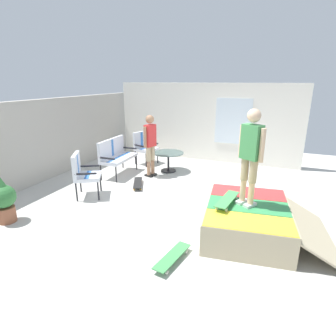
{
  "coord_description": "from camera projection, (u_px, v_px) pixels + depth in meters",
  "views": [
    {
      "loc": [
        -5.03,
        -1.81,
        2.58
      ],
      "look_at": [
        0.4,
        0.43,
        0.7
      ],
      "focal_mm": 29.44,
      "sensor_mm": 36.0,
      "label": 1
    }
  ],
  "objects": [
    {
      "name": "patio_bench",
      "position": [
        115.0,
        153.0,
        7.73
      ],
      "size": [
        1.27,
        0.59,
        1.02
      ],
      "color": "black",
      "rests_on": "ground_plane"
    },
    {
      "name": "patio_chair_by_wall",
      "position": [
        82.0,
        171.0,
        6.23
      ],
      "size": [
        0.81,
        0.79,
        1.02
      ],
      "color": "black",
      "rests_on": "ground_plane"
    },
    {
      "name": "person_watching",
      "position": [
        150.0,
        141.0,
        7.47
      ],
      "size": [
        0.47,
        0.31,
        1.7
      ],
      "color": "black",
      "rests_on": "ground_plane"
    },
    {
      "name": "skateboard_on_ramp",
      "position": [
        227.0,
        200.0,
        4.73
      ],
      "size": [
        0.82,
        0.3,
        0.1
      ],
      "color": "#3F8C4C",
      "rests_on": "skate_ramp"
    },
    {
      "name": "patio_table",
      "position": [
        168.0,
        158.0,
        8.04
      ],
      "size": [
        0.9,
        0.9,
        0.57
      ],
      "color": "black",
      "rests_on": "ground_plane"
    },
    {
      "name": "skate_ramp",
      "position": [
        248.0,
        219.0,
        4.79
      ],
      "size": [
        2.03,
        2.3,
        0.54
      ],
      "color": "tan",
      "rests_on": "ground_plane"
    },
    {
      "name": "back_wall_cinderblock",
      "position": [
        33.0,
        143.0,
        7.0
      ],
      "size": [
        9.0,
        0.2,
        2.11
      ],
      "color": "#ADA89E",
      "rests_on": "ground_plane"
    },
    {
      "name": "ground_plane",
      "position": [
        180.0,
        209.0,
        5.89
      ],
      "size": [
        12.0,
        12.0,
        0.1
      ],
      "primitive_type": "cube",
      "color": "beige"
    },
    {
      "name": "potted_plant",
      "position": [
        4.0,
        199.0,
        5.12
      ],
      "size": [
        0.44,
        0.44,
        0.92
      ],
      "color": "brown",
      "rests_on": "ground_plane"
    },
    {
      "name": "person_skater",
      "position": [
        251.0,
        152.0,
        4.45
      ],
      "size": [
        0.35,
        0.42,
        1.62
      ],
      "color": "silver",
      "rests_on": "skate_ramp"
    },
    {
      "name": "patio_chair_near_house",
      "position": [
        144.0,
        145.0,
        8.78
      ],
      "size": [
        0.75,
        0.71,
        1.02
      ],
      "color": "black",
      "rests_on": "ground_plane"
    },
    {
      "name": "house_facade",
      "position": [
        206.0,
        122.0,
        9.01
      ],
      "size": [
        0.23,
        6.0,
        2.5
      ],
      "color": "white",
      "rests_on": "ground_plane"
    },
    {
      "name": "skateboard_spare",
      "position": [
        172.0,
        257.0,
        4.08
      ],
      "size": [
        0.82,
        0.33,
        0.1
      ],
      "color": "#3F8C4C",
      "rests_on": "ground_plane"
    },
    {
      "name": "skateboard_by_bench",
      "position": [
        138.0,
        183.0,
        7.0
      ],
      "size": [
        0.81,
        0.53,
        0.1
      ],
      "color": "black",
      "rests_on": "ground_plane"
    }
  ]
}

